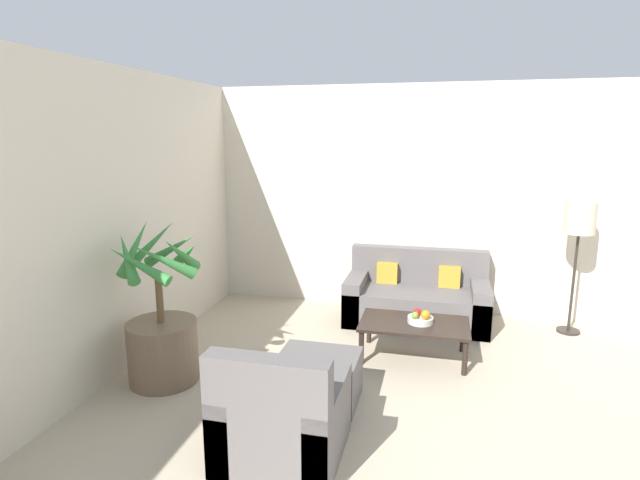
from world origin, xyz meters
TOP-DOWN VIEW (x-y plane):
  - wall_back at (0.00, 6.69)m, footprint 8.25×0.06m
  - wall_left at (-3.36, 3.33)m, footprint 0.06×8.26m
  - potted_palm at (-2.88, 4.25)m, footprint 0.79×0.79m
  - sofa_loveseat at (-0.81, 6.23)m, footprint 1.59×0.80m
  - floor_lamp at (0.83, 6.29)m, footprint 0.31×0.31m
  - coffee_table at (-0.78, 5.24)m, footprint 1.03×0.60m
  - fruit_bowl at (-0.73, 5.24)m, footprint 0.24×0.24m
  - apple_red at (-0.76, 5.26)m, footprint 0.08×0.08m
  - apple_green at (-0.78, 5.18)m, footprint 0.06×0.06m
  - orange_fruit at (-0.68, 5.19)m, footprint 0.09×0.09m
  - armchair at (-1.55, 3.49)m, footprint 0.78×0.77m
  - ottoman at (-1.49, 4.25)m, footprint 0.64×0.52m

SIDE VIEW (x-z plane):
  - ottoman at x=-1.49m, z-range 0.00..0.39m
  - sofa_loveseat at x=-0.81m, z-range -0.13..0.67m
  - armchair at x=-1.55m, z-range -0.14..0.69m
  - coffee_table at x=-0.78m, z-range 0.14..0.49m
  - fruit_bowl at x=-0.73m, z-range 0.36..0.42m
  - potted_palm at x=-2.88m, z-range -0.27..1.14m
  - apple_green at x=-0.78m, z-range 0.42..0.48m
  - apple_red at x=-0.76m, z-range 0.42..0.49m
  - orange_fruit at x=-0.68m, z-range 0.42..0.50m
  - floor_lamp at x=0.83m, z-range 0.48..1.91m
  - wall_back at x=0.00m, z-range 0.00..2.70m
  - wall_left at x=-3.36m, z-range 0.00..2.70m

